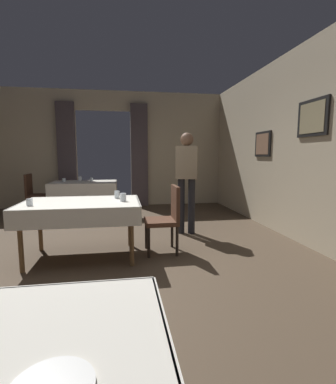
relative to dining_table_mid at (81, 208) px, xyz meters
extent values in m
plane|color=#4C3D2D|center=(0.07, -0.25, -0.67)|extent=(10.08, 10.08, 0.00)
cube|color=beige|center=(3.27, -0.25, 0.83)|extent=(0.12, 8.40, 3.00)
cube|color=black|center=(3.20, -0.05, 1.20)|extent=(0.03, 0.64, 0.52)
cube|color=#998C66|center=(3.18, -0.05, 1.20)|extent=(0.01, 0.52, 0.42)
cube|color=black|center=(3.20, 1.35, 0.89)|extent=(0.03, 0.57, 0.47)
cube|color=#8C664C|center=(3.18, 1.35, 0.89)|extent=(0.01, 0.47, 0.39)
cube|color=beige|center=(-1.88, 3.95, 0.83)|extent=(2.50, 0.12, 3.00)
cube|color=beige|center=(2.02, 3.95, 0.83)|extent=(2.50, 0.12, 3.00)
cube|color=beige|center=(0.07, 3.95, 2.08)|extent=(1.40, 0.12, 0.50)
cube|color=#4C4247|center=(-0.85, 3.81, 0.67)|extent=(0.44, 0.14, 2.67)
cube|color=#4C4247|center=(0.99, 3.81, 0.67)|extent=(0.44, 0.14, 2.67)
cylinder|color=brown|center=(0.56, -2.53, -0.31)|extent=(0.06, 0.06, 0.71)
cube|color=silver|center=(-0.02, -2.42, -0.05)|extent=(1.39, 0.02, 0.26)
cube|color=silver|center=(0.67, -2.90, -0.05)|extent=(0.02, 0.96, 0.26)
cylinder|color=brown|center=(-0.63, -0.39, -0.31)|extent=(0.06, 0.06, 0.71)
cylinder|color=brown|center=(0.63, -0.39, -0.31)|extent=(0.06, 0.06, 0.71)
cylinder|color=brown|center=(-0.63, 0.39, -0.31)|extent=(0.06, 0.06, 0.71)
cylinder|color=brown|center=(0.63, 0.39, -0.31)|extent=(0.06, 0.06, 0.71)
cube|color=brown|center=(0.00, 0.00, 0.06)|extent=(1.42, 0.94, 0.03)
cube|color=silver|center=(0.00, 0.00, 0.08)|extent=(1.48, 1.00, 0.01)
cube|color=silver|center=(0.00, -0.50, -0.03)|extent=(1.48, 0.02, 0.22)
cube|color=silver|center=(0.00, 0.50, -0.03)|extent=(1.48, 0.02, 0.22)
cube|color=silver|center=(-0.74, 0.00, -0.03)|extent=(0.02, 1.00, 0.22)
cube|color=silver|center=(0.74, 0.00, -0.03)|extent=(0.02, 1.00, 0.22)
cylinder|color=brown|center=(-0.93, 2.51, -0.31)|extent=(0.06, 0.06, 0.71)
cylinder|color=brown|center=(0.28, 2.51, -0.31)|extent=(0.06, 0.06, 0.71)
cylinder|color=brown|center=(-0.93, 3.21, -0.31)|extent=(0.06, 0.06, 0.71)
cylinder|color=brown|center=(0.28, 3.21, -0.31)|extent=(0.06, 0.06, 0.71)
cube|color=brown|center=(-0.33, 2.86, 0.06)|extent=(1.37, 0.87, 0.03)
cube|color=silver|center=(-0.33, 2.86, 0.08)|extent=(1.43, 0.93, 0.01)
cube|color=silver|center=(-0.33, 2.40, -0.09)|extent=(1.43, 0.02, 0.33)
cube|color=silver|center=(-0.33, 3.32, -0.09)|extent=(1.43, 0.02, 0.33)
cube|color=silver|center=(-1.04, 2.86, -0.09)|extent=(0.02, 0.93, 0.33)
cube|color=silver|center=(0.39, 2.86, -0.09)|extent=(0.02, 0.93, 0.33)
cylinder|color=black|center=(0.86, -0.15, -0.46)|extent=(0.04, 0.04, 0.42)
cylinder|color=black|center=(0.86, 0.23, -0.46)|extent=(0.04, 0.04, 0.42)
cylinder|color=black|center=(1.24, -0.15, -0.46)|extent=(0.04, 0.04, 0.42)
cylinder|color=black|center=(1.24, 0.23, -0.46)|extent=(0.04, 0.04, 0.42)
cube|color=#513323|center=(1.05, 0.04, -0.23)|extent=(0.44, 0.44, 0.06)
cube|color=#513323|center=(1.25, 0.04, 0.02)|extent=(0.05, 0.42, 0.48)
cylinder|color=black|center=(-1.16, 3.16, -0.46)|extent=(0.04, 0.04, 0.42)
cylinder|color=black|center=(-1.16, 2.78, -0.46)|extent=(0.04, 0.04, 0.42)
cylinder|color=black|center=(-1.54, 3.16, -0.46)|extent=(0.04, 0.04, 0.42)
cylinder|color=black|center=(-1.54, 2.78, -0.46)|extent=(0.04, 0.04, 0.42)
cube|color=#513323|center=(-1.35, 2.97, -0.23)|extent=(0.44, 0.44, 0.06)
cube|color=#513323|center=(-1.55, 2.97, 0.02)|extent=(0.05, 0.42, 0.48)
cylinder|color=silver|center=(0.46, 0.20, 0.13)|extent=(0.07, 0.07, 0.11)
cylinder|color=silver|center=(0.54, -0.06, 0.13)|extent=(0.08, 0.08, 0.11)
cylinder|color=silver|center=(-0.56, -0.21, 0.12)|extent=(0.07, 0.07, 0.08)
cylinder|color=silver|center=(-0.17, 2.97, 0.12)|extent=(0.07, 0.07, 0.09)
cylinder|color=silver|center=(-0.45, 3.13, 0.13)|extent=(0.08, 0.08, 0.11)
cylinder|color=white|center=(-0.86, 2.66, 0.09)|extent=(0.20, 0.20, 0.01)
cylinder|color=silver|center=(-0.78, 2.96, 0.12)|extent=(0.08, 0.08, 0.08)
cylinder|color=black|center=(1.53, 0.96, -0.19)|extent=(0.12, 0.12, 0.95)
cylinder|color=black|center=(1.70, 0.91, -0.19)|extent=(0.12, 0.12, 0.95)
cube|color=gray|center=(1.61, 0.93, 0.56)|extent=(0.41, 0.31, 0.55)
sphere|color=brown|center=(1.61, 0.93, 0.94)|extent=(0.22, 0.22, 0.22)
camera|label=1|loc=(0.53, -3.73, 0.67)|focal=26.35mm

